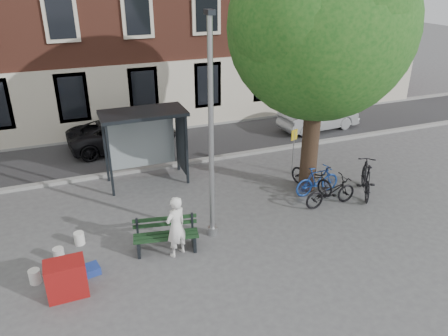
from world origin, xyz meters
TOP-DOWN VIEW (x-y plane):
  - ground at (0.00, 0.00)m, footprint 90.00×90.00m
  - road at (0.00, 7.00)m, footprint 40.00×4.00m
  - curb_near at (0.00, 5.00)m, footprint 40.00×0.25m
  - curb_far at (0.00, 9.00)m, footprint 40.00×0.25m
  - lamppost at (0.00, 0.00)m, footprint 0.28×0.35m
  - tree_right at (4.01, 1.38)m, footprint 5.76×5.60m
  - bus_shelter at (-0.61, 4.11)m, footprint 2.85×1.45m
  - painter at (-1.20, -0.56)m, footprint 0.75×0.65m
  - bench at (-1.41, -0.23)m, footprint 1.79×0.86m
  - bike_a at (4.09, 0.23)m, footprint 1.85×0.71m
  - bike_b at (4.12, 1.06)m, footprint 1.69×0.56m
  - bike_c at (4.11, 1.39)m, footprint 1.12×1.94m
  - bike_d at (5.61, 0.45)m, footprint 1.53×1.98m
  - car_dark at (-1.25, 7.63)m, footprint 4.64×2.40m
  - car_silver at (7.67, 6.59)m, footprint 3.98×1.71m
  - red_stand at (-4.00, -1.16)m, footprint 0.91×0.61m
  - blue_crate at (-3.50, -0.56)m, footprint 0.62×0.50m
  - bucket_a at (-4.15, 0.30)m, footprint 0.31×0.31m
  - bucket_b at (-3.59, 0.88)m, footprint 0.36×0.36m
  - bucket_c at (-4.73, -0.43)m, footprint 0.36×0.36m
  - notice_sign at (4.14, 2.78)m, footprint 0.29×0.12m

SIDE VIEW (x-z plane):
  - ground at x=0.00m, z-range 0.00..0.00m
  - road at x=0.00m, z-range 0.00..0.01m
  - curb_near at x=0.00m, z-range 0.00..0.12m
  - curb_far at x=0.00m, z-range 0.00..0.12m
  - blue_crate at x=-3.50m, z-range 0.00..0.20m
  - bucket_a at x=-4.15m, z-range 0.00..0.36m
  - bucket_b at x=-3.59m, z-range 0.00..0.36m
  - bucket_c at x=-4.73m, z-range 0.00..0.36m
  - bench at x=-1.41m, z-range -0.04..0.85m
  - red_stand at x=-4.00m, z-range 0.00..0.90m
  - bike_a at x=4.09m, z-range 0.00..0.96m
  - bike_c at x=4.11m, z-range 0.00..0.96m
  - bike_b at x=4.12m, z-range 0.00..1.00m
  - bike_d at x=5.61m, z-range 0.00..1.20m
  - car_dark at x=-1.25m, z-range 0.00..1.25m
  - car_silver at x=7.67m, z-range 0.00..1.27m
  - painter at x=-1.20m, z-range 0.00..1.72m
  - notice_sign at x=4.14m, z-range 0.35..2.06m
  - bus_shelter at x=-0.61m, z-range 0.61..3.23m
  - lamppost at x=0.00m, z-range -0.27..5.84m
  - tree_right at x=4.01m, z-range 1.52..9.72m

